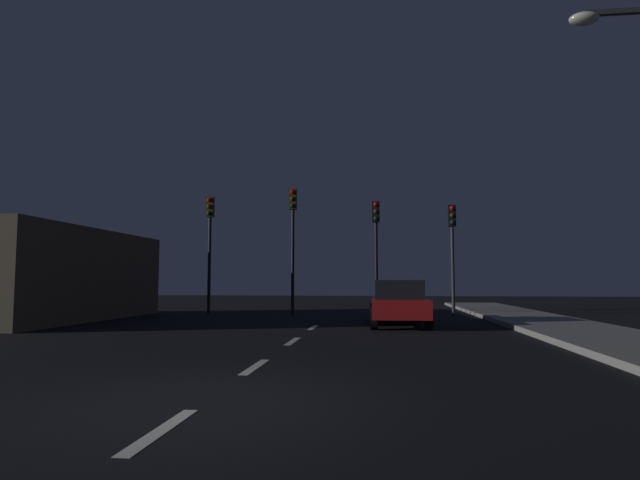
{
  "coord_description": "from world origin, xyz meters",
  "views": [
    {
      "loc": [
        2.12,
        -6.17,
        1.43
      ],
      "look_at": [
        -0.25,
        14.21,
        3.06
      ],
      "focal_mm": 29.46,
      "sensor_mm": 36.0,
      "label": 1
    }
  ],
  "objects_px": {
    "traffic_signal_center_right": "(376,235)",
    "traffic_signal_far_right": "(452,238)",
    "traffic_signal_center_left": "(293,227)",
    "traffic_signal_far_left": "(210,232)",
    "car_stopped_ahead": "(398,302)"
  },
  "relations": [
    {
      "from": "traffic_signal_center_left",
      "to": "traffic_signal_center_right",
      "type": "xyz_separation_m",
      "value": [
        3.59,
        -0.0,
        -0.39
      ]
    },
    {
      "from": "traffic_signal_center_right",
      "to": "traffic_signal_far_right",
      "type": "height_order",
      "value": "traffic_signal_center_right"
    },
    {
      "from": "traffic_signal_far_right",
      "to": "car_stopped_ahead",
      "type": "distance_m",
      "value": 5.98
    },
    {
      "from": "traffic_signal_far_left",
      "to": "traffic_signal_center_right",
      "type": "relative_size",
      "value": 1.07
    },
    {
      "from": "traffic_signal_center_right",
      "to": "traffic_signal_far_left",
      "type": "bearing_deg",
      "value": 179.99
    },
    {
      "from": "car_stopped_ahead",
      "to": "traffic_signal_far_left",
      "type": "bearing_deg",
      "value": 148.91
    },
    {
      "from": "traffic_signal_far_left",
      "to": "traffic_signal_far_right",
      "type": "distance_m",
      "value": 10.48
    },
    {
      "from": "traffic_signal_far_right",
      "to": "traffic_signal_center_left",
      "type": "bearing_deg",
      "value": 179.99
    },
    {
      "from": "traffic_signal_far_right",
      "to": "traffic_signal_far_left",
      "type": "bearing_deg",
      "value": 179.99
    },
    {
      "from": "traffic_signal_center_left",
      "to": "traffic_signal_far_right",
      "type": "height_order",
      "value": "traffic_signal_center_left"
    },
    {
      "from": "traffic_signal_center_left",
      "to": "traffic_signal_far_right",
      "type": "xyz_separation_m",
      "value": [
        6.76,
        -0.0,
        -0.53
      ]
    },
    {
      "from": "traffic_signal_center_left",
      "to": "traffic_signal_center_right",
      "type": "relative_size",
      "value": 1.13
    },
    {
      "from": "traffic_signal_center_left",
      "to": "traffic_signal_far_right",
      "type": "bearing_deg",
      "value": -0.01
    },
    {
      "from": "traffic_signal_center_left",
      "to": "traffic_signal_center_right",
      "type": "bearing_deg",
      "value": -0.02
    },
    {
      "from": "traffic_signal_center_left",
      "to": "traffic_signal_far_right",
      "type": "relative_size",
      "value": 1.18
    }
  ]
}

